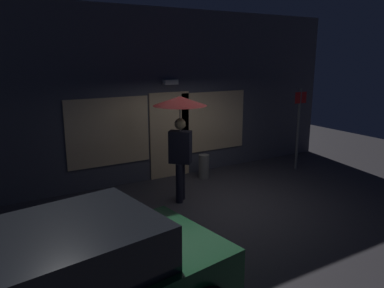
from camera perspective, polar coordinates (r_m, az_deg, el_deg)
name	(u,v)px	position (r m, az deg, el deg)	size (l,w,h in m)	color
ground_plane	(217,204)	(8.02, 3.87, -9.19)	(18.00, 18.00, 0.00)	#38353A
building_facade	(166,96)	(9.49, -3.99, 7.34)	(10.30, 0.48, 4.21)	#4C4C56
person_with_umbrella	(180,120)	(7.70, -1.85, 3.66)	(1.12, 1.12, 2.28)	black
street_sign_post	(299,124)	(10.49, 16.06, 2.99)	(0.40, 0.07, 2.24)	#595B60
sidewalk_bollard	(204,166)	(9.55, 1.84, -3.47)	(0.27, 0.27, 0.62)	slate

